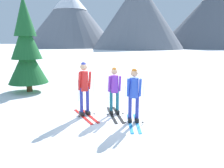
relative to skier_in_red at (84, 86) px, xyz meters
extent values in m
plane|color=white|center=(0.88, 0.08, -1.02)|extent=(400.00, 400.00, 0.00)
cube|color=red|center=(0.14, -0.01, -1.01)|extent=(1.05, 1.37, 0.02)
cube|color=red|center=(-0.03, -0.14, -1.01)|extent=(1.05, 1.37, 0.02)
cube|color=black|center=(0.08, 0.07, -0.94)|extent=(0.24, 0.27, 0.12)
cylinder|color=#2D389E|center=(0.08, 0.07, -0.47)|extent=(0.11, 0.11, 0.87)
cube|color=black|center=(-0.09, -0.06, -0.94)|extent=(0.24, 0.27, 0.12)
cylinder|color=#2D389E|center=(-0.09, -0.06, -0.47)|extent=(0.11, 0.11, 0.87)
cylinder|color=red|center=(-0.01, 0.01, 0.17)|extent=(0.28, 0.28, 0.65)
sphere|color=tan|center=(-0.01, 0.01, 0.65)|extent=(0.24, 0.24, 0.24)
sphere|color=#2D389E|center=(-0.01, 0.01, 0.72)|extent=(0.18, 0.18, 0.18)
cylinder|color=red|center=(0.17, 0.07, 0.19)|extent=(0.19, 0.21, 0.62)
cylinder|color=red|center=(-0.11, -0.15, 0.19)|extent=(0.19, 0.21, 0.62)
cylinder|color=#A5A5AD|center=(0.32, 0.03, -0.37)|extent=(0.02, 0.02, 1.30)
cylinder|color=black|center=(0.32, 0.03, -0.96)|extent=(0.07, 0.07, 0.01)
cylinder|color=#A5A5AD|center=(-0.12, -0.30, -0.37)|extent=(0.02, 0.02, 1.30)
cylinder|color=black|center=(-0.12, -0.30, -0.96)|extent=(0.07, 0.07, 0.01)
cube|color=black|center=(1.11, 0.24, -1.01)|extent=(0.65, 1.63, 0.02)
cube|color=black|center=(0.90, 0.17, -1.01)|extent=(0.65, 1.63, 0.02)
cube|color=black|center=(1.07, 0.34, -0.94)|extent=(0.19, 0.28, 0.12)
cylinder|color=#1E6B7A|center=(1.07, 0.34, -0.51)|extent=(0.11, 0.11, 0.78)
cube|color=black|center=(0.87, 0.26, -0.94)|extent=(0.19, 0.28, 0.12)
cylinder|color=#1E6B7A|center=(0.87, 0.26, -0.51)|extent=(0.11, 0.11, 0.78)
cylinder|color=purple|center=(0.97, 0.30, 0.05)|extent=(0.28, 0.28, 0.58)
sphere|color=tan|center=(0.97, 0.30, 0.48)|extent=(0.21, 0.21, 0.21)
sphere|color=#B76019|center=(0.97, 0.30, 0.54)|extent=(0.16, 0.16, 0.16)
cylinder|color=purple|center=(1.16, 0.30, 0.06)|extent=(0.14, 0.21, 0.56)
cylinder|color=purple|center=(0.82, 0.18, 0.06)|extent=(0.14, 0.21, 0.56)
cylinder|color=#A5A5AD|center=(1.29, 0.22, -0.44)|extent=(0.02, 0.02, 1.17)
cylinder|color=black|center=(1.29, 0.22, -0.96)|extent=(0.07, 0.07, 0.01)
cylinder|color=#A5A5AD|center=(0.78, 0.04, -0.44)|extent=(0.02, 0.02, 1.17)
cylinder|color=black|center=(0.78, 0.04, -0.96)|extent=(0.07, 0.07, 0.01)
cube|color=#1E84D1|center=(1.80, -0.46, -1.01)|extent=(0.34, 1.58, 0.02)
cube|color=#1E84D1|center=(1.58, -0.49, -1.01)|extent=(0.34, 1.58, 0.02)
cube|color=black|center=(1.78, -0.36, -0.94)|extent=(0.15, 0.27, 0.12)
cylinder|color=#2D389E|center=(1.78, -0.36, -0.50)|extent=(0.11, 0.11, 0.81)
cube|color=black|center=(1.57, -0.39, -0.94)|extent=(0.15, 0.27, 0.12)
cylinder|color=#2D389E|center=(1.57, -0.39, -0.50)|extent=(0.11, 0.11, 0.81)
cylinder|color=blue|center=(1.68, -0.38, 0.09)|extent=(0.28, 0.28, 0.60)
sphere|color=tan|center=(1.68, -0.38, 0.53)|extent=(0.22, 0.22, 0.22)
sphere|color=#B76019|center=(1.68, -0.38, 0.59)|extent=(0.16, 0.16, 0.16)
cylinder|color=blue|center=(1.86, -0.41, 0.10)|extent=(0.11, 0.21, 0.57)
cylinder|color=blue|center=(1.51, -0.46, 0.10)|extent=(0.11, 0.21, 0.57)
cylinder|color=#A5A5AD|center=(1.97, -0.51, -0.42)|extent=(0.02, 0.02, 1.21)
cylinder|color=black|center=(1.97, -0.51, -0.96)|extent=(0.07, 0.07, 0.01)
cylinder|color=#A5A5AD|center=(1.44, -0.60, -0.42)|extent=(0.02, 0.02, 1.21)
cylinder|color=black|center=(1.44, -0.60, -0.96)|extent=(0.07, 0.07, 0.01)
cylinder|color=#51381E|center=(-3.77, 3.03, -0.57)|extent=(0.28, 0.28, 0.90)
cone|color=#195628|center=(-3.77, 3.03, 0.37)|extent=(1.92, 1.92, 1.90)
cone|color=#195628|center=(-3.77, 3.03, 1.57)|extent=(1.47, 1.47, 1.90)
cone|color=#195628|center=(-3.77, 3.03, 2.67)|extent=(1.05, 1.05, 1.90)
cone|color=slate|center=(-29.64, 82.18, 10.66)|extent=(38.52, 38.52, 23.36)
cone|color=white|center=(-29.64, 82.18, 18.21)|extent=(14.31, 14.31, 8.26)
cone|color=slate|center=(-1.12, 69.86, 10.31)|extent=(31.41, 31.41, 22.66)
cone|color=slate|center=(28.34, 84.21, 10.96)|extent=(43.36, 43.36, 23.96)
camera|label=1|loc=(2.01, -6.76, 1.46)|focal=34.34mm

